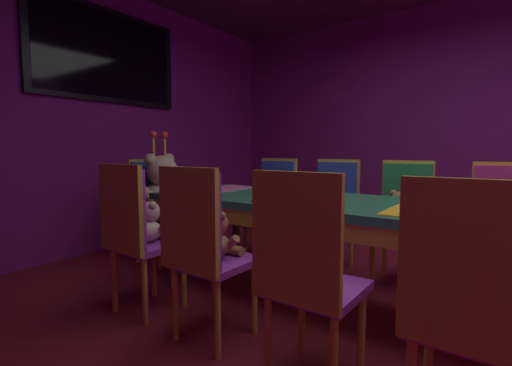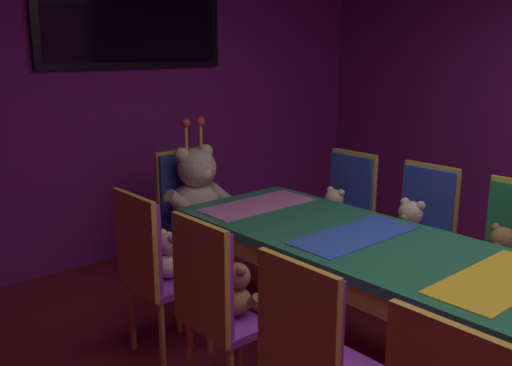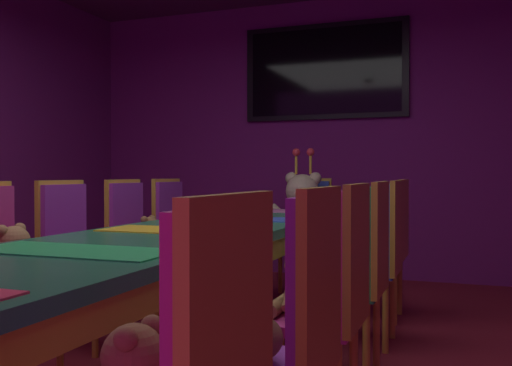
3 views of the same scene
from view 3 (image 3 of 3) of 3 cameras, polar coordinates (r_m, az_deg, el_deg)
wall_back at (r=5.91m, az=7.01°, el=4.55°), size 5.20×0.12×2.80m
banquet_table at (r=2.90m, az=-7.76°, el=-6.33°), size 0.90×3.80×0.75m
teddy_left_2 at (r=3.08m, az=-22.79°, el=-7.16°), size 0.26×0.34×0.32m
chair_left_3 at (r=3.64m, az=-17.84°, el=-5.88°), size 0.42×0.41×0.98m
chair_left_4 at (r=4.15m, az=-12.12°, el=-5.02°), size 0.42×0.41×0.98m
teddy_left_4 at (r=4.08m, az=-10.41°, el=-5.41°), size 0.22×0.29×0.27m
chair_left_5 at (r=4.66m, az=-8.05°, el=-4.36°), size 0.42×0.41×0.98m
teddy_left_5 at (r=4.60m, az=-6.47°, el=-4.67°), size 0.23×0.29×0.28m
chair_right_1 at (r=1.71m, az=3.82°, el=-13.52°), size 0.42×0.41×0.98m
teddy_right_1 at (r=1.76m, az=-0.80°, el=-13.72°), size 0.23×0.30×0.28m
chair_right_2 at (r=2.29m, az=8.03°, el=-9.83°), size 0.42×0.41×0.98m
teddy_right_2 at (r=2.33m, az=4.51°, el=-10.04°), size 0.23×0.30×0.29m
chair_right_3 at (r=2.93m, az=10.71°, el=-7.47°), size 0.42×0.41×0.98m
teddy_right_3 at (r=2.96m, az=7.93°, el=-7.61°), size 0.24×0.31×0.30m
chair_right_4 at (r=3.54m, az=12.49°, el=-6.04°), size 0.42×0.41×0.98m
teddy_right_4 at (r=3.56m, az=10.15°, el=-6.00°), size 0.26×0.34×0.32m
chair_right_5 at (r=4.17m, az=13.34°, el=-5.00°), size 0.42×0.41×0.98m
teddy_right_5 at (r=4.19m, az=11.39°, el=-5.20°), size 0.23×0.30×0.28m
throne_chair at (r=5.18m, az=5.07°, el=-3.83°), size 0.41×0.42×0.98m
king_teddy_bear at (r=5.01m, az=4.58°, el=-2.68°), size 0.61×0.48×0.79m
wall_tv at (r=5.89m, az=6.81°, el=10.92°), size 1.65×0.06×0.95m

